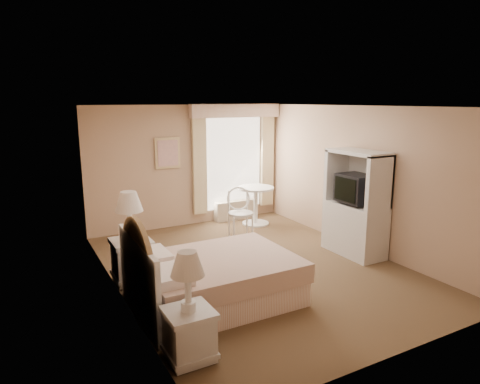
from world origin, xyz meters
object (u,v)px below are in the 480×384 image
nightstand_near (189,321)px  cafe_chair (240,209)px  round_table (256,199)px  armoire (356,212)px  nightstand_far (131,249)px  bed (210,278)px

nightstand_near → cafe_chair: bearing=54.2°
nightstand_near → round_table: size_ratio=1.42×
nightstand_near → armoire: size_ratio=0.64×
nightstand_far → cafe_chair: size_ratio=1.35×
nightstand_far → armoire: armoire is taller
nightstand_near → armoire: 3.97m
cafe_chair → armoire: (1.30, -1.72, 0.17)m
round_table → cafe_chair: bearing=-139.2°
bed → round_table: size_ratio=2.56×
nightstand_far → round_table: bearing=28.6°
nightstand_near → round_table: (3.07, 3.88, 0.11)m
nightstand_near → nightstand_far: size_ratio=0.87×
bed → round_table: bearing=50.1°
bed → nightstand_far: bearing=122.0°
bed → nightstand_near: size_ratio=1.80×
bed → cafe_chair: size_ratio=2.12×
nightstand_far → armoire: 3.72m
cafe_chair → nightstand_far: bearing=-142.9°
bed → cafe_chair: (1.64, 2.19, 0.23)m
bed → nightstand_near: bed is taller
nightstand_near → nightstand_far: nightstand_far is taller
cafe_chair → armoire: 2.16m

